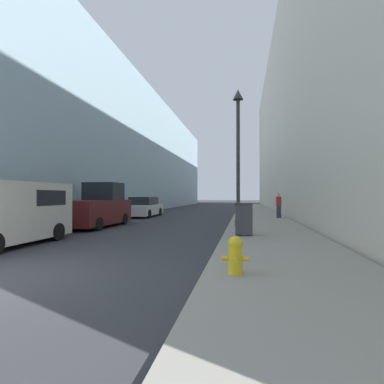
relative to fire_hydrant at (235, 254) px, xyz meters
The scene contains 10 objects.
sidewalk_right 17.31m from the fire_hydrant, 86.01° to the left, with size 3.67×60.00×0.16m.
building_left_glass 30.19m from the fire_hydrant, 121.39° to the left, with size 12.00×60.00×13.05m.
building_right_stone 28.31m from the fire_hydrant, 70.11° to the left, with size 12.00×60.00×18.92m.
fire_hydrant is the anchor object (origin of this frame).
trash_bin 5.73m from the fire_hydrant, 88.51° to the left, with size 0.65×0.64×1.21m.
lamppost 10.09m from the fire_hydrant, 90.85° to the left, with size 0.52×0.52×6.83m.
white_van 8.04m from the fire_hydrant, 159.21° to the left, with size 2.00×4.60×2.10m.
pickup_truck 11.68m from the fire_hydrant, 129.96° to the left, with size 2.03×4.90×2.36m.
parked_sedan_near 18.23m from the fire_hydrant, 114.54° to the left, with size 1.91×4.76×1.54m.
pedestrian_on_sidewalk 15.08m from the fire_hydrant, 80.75° to the left, with size 0.33×0.21×1.63m.
Camera 1 is at (4.86, -5.04, 1.65)m, focal length 28.00 mm.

